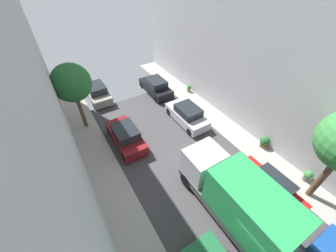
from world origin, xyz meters
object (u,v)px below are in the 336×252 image
Objects in this scene: parked_car_left_4 at (97,92)px; street_tree_2 at (72,83)px; potted_plant_4 at (264,142)px; potted_plant_5 at (308,176)px; parked_car_right_2 at (268,187)px; potted_plant_0 at (189,88)px; parked_car_right_4 at (156,87)px; parked_car_left_3 at (126,136)px; delivery_truck at (236,198)px; parked_car_right_3 at (187,115)px.

parked_car_left_4 is 5.46m from street_tree_2.
potted_plant_4 is (10.57, -9.23, -3.49)m from street_tree_2.
parked_car_right_2 is at bearing 166.01° from potted_plant_5.
parked_car_right_2 is 12.11m from potted_plant_0.
parked_car_right_4 is 14.54m from potted_plant_5.
potted_plant_5 is at bearing -47.56° from parked_car_left_3.
street_tree_2 is at bearing 129.78° from potted_plant_5.
parked_car_right_4 reaches higher than potted_plant_5.
parked_car_left_4 is 15.63m from delivery_truck.
parked_car_left_3 is 1.00× the size of parked_car_left_4.
street_tree_2 reaches higher than potted_plant_0.
potted_plant_0 is (10.44, -0.10, -3.58)m from street_tree_2.
street_tree_2 is (-2.14, -3.70, 3.40)m from parked_car_left_4.
potted_plant_4 is (5.73, 2.43, -1.16)m from delivery_truck.
delivery_truck is 12.90m from potted_plant_0.
parked_car_right_2 is 4.75× the size of potted_plant_4.
parked_car_right_3 is 8.40m from delivery_truck.
parked_car_right_2 is at bearing -139.16° from potted_plant_4.
parked_car_right_2 is at bearing -90.00° from parked_car_right_3.
street_tree_2 is (-7.54, 11.86, 3.40)m from parked_car_right_2.
potted_plant_5 is at bearing -9.37° from delivery_truck.
parked_car_left_4 and parked_car_right_3 have the same top height.
parked_car_left_3 is at bearing -157.96° from potted_plant_0.
parked_car_right_2 is 1.00× the size of parked_car_right_4.
parked_car_left_4 is at bearing 109.14° from parked_car_right_2.
parked_car_right_3 reaches higher than potted_plant_5.
potted_plant_4 is (8.43, -5.77, -0.09)m from parked_car_left_3.
street_tree_2 is at bearing -167.71° from parked_car_right_4.
potted_plant_0 is (8.30, -3.80, -0.18)m from parked_car_left_4.
potted_plant_5 is (2.95, -0.73, -0.15)m from parked_car_right_2.
parked_car_left_4 is at bearing 159.14° from parked_car_right_4.
parked_car_left_4 is 0.78× the size of street_tree_2.
parked_car_right_3 is (0.00, 8.08, 0.00)m from parked_car_right_2.
potted_plant_5 is at bearing -91.51° from potted_plant_4.
parked_car_right_3 is at bearing 71.10° from delivery_truck.
street_tree_2 reaches higher than parked_car_right_4.
street_tree_2 reaches higher than potted_plant_4.
parked_car_left_3 is at bearing -58.31° from street_tree_2.
potted_plant_0 is at bearing 64.14° from delivery_truck.
parked_car_left_4 is 9.13m from potted_plant_0.
parked_car_right_3 is 6.25m from potted_plant_4.
parked_car_right_4 is (5.40, -2.06, 0.00)m from parked_car_left_4.
potted_plant_0 is at bearing 90.20° from potted_plant_5.
parked_car_right_4 reaches higher than potted_plant_4.
parked_car_right_3 is (5.40, -7.47, 0.00)m from parked_car_left_4.
parked_car_right_3 is at bearing -128.34° from potted_plant_0.
parked_car_left_3 is 4.75× the size of potted_plant_4.
street_tree_2 reaches higher than parked_car_right_3.
delivery_truck is 9.07× the size of potted_plant_0.
potted_plant_4 is (3.03, -10.88, -0.09)m from parked_car_right_4.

